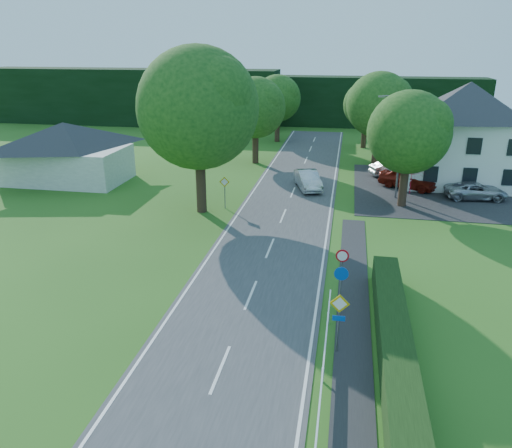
% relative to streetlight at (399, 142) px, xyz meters
% --- Properties ---
extents(road, '(7.00, 80.00, 0.04)m').
position_rel_streetlight_xyz_m(road, '(-8.06, -10.00, -4.44)').
color(road, '#3D3D3F').
rests_on(road, ground).
extents(parking_pad, '(14.00, 16.00, 0.04)m').
position_rel_streetlight_xyz_m(parking_pad, '(3.94, 3.00, -4.44)').
color(parking_pad, '#252528').
rests_on(parking_pad, ground).
extents(line_edge_left, '(0.12, 80.00, 0.01)m').
position_rel_streetlight_xyz_m(line_edge_left, '(-11.31, -10.00, -4.42)').
color(line_edge_left, white).
rests_on(line_edge_left, road).
extents(line_edge_right, '(0.12, 80.00, 0.01)m').
position_rel_streetlight_xyz_m(line_edge_right, '(-4.81, -10.00, -4.42)').
color(line_edge_right, white).
rests_on(line_edge_right, road).
extents(line_centre, '(0.12, 80.00, 0.01)m').
position_rel_streetlight_xyz_m(line_centre, '(-8.06, -10.00, -4.42)').
color(line_centre, white).
rests_on(line_centre, road).
extents(tree_main, '(9.40, 9.40, 11.64)m').
position_rel_streetlight_xyz_m(tree_main, '(-14.06, -6.00, 1.36)').
color(tree_main, '#174414').
rests_on(tree_main, ground).
extents(tree_left_far, '(7.00, 7.00, 8.58)m').
position_rel_streetlight_xyz_m(tree_left_far, '(-13.06, 10.00, -0.17)').
color(tree_left_far, '#174414').
rests_on(tree_left_far, ground).
extents(tree_right_far, '(7.40, 7.40, 9.09)m').
position_rel_streetlight_xyz_m(tree_right_far, '(-1.06, 12.00, 0.08)').
color(tree_right_far, '#174414').
rests_on(tree_right_far, ground).
extents(tree_left_back, '(6.60, 6.60, 8.07)m').
position_rel_streetlight_xyz_m(tree_left_back, '(-12.56, 22.00, -0.43)').
color(tree_left_back, '#174414').
rests_on(tree_left_back, ground).
extents(tree_right_back, '(6.20, 6.20, 7.56)m').
position_rel_streetlight_xyz_m(tree_right_back, '(-2.06, 20.00, -0.68)').
color(tree_right_back, '#174414').
rests_on(tree_right_back, ground).
extents(tree_right_mid, '(7.00, 7.00, 8.58)m').
position_rel_streetlight_xyz_m(tree_right_mid, '(0.44, -2.00, -0.17)').
color(tree_right_mid, '#174414').
rests_on(tree_right_mid, ground).
extents(treeline_left, '(44.00, 6.00, 8.00)m').
position_rel_streetlight_xyz_m(treeline_left, '(-36.06, 32.00, -0.46)').
color(treeline_left, black).
rests_on(treeline_left, ground).
extents(treeline_right, '(30.00, 5.00, 7.00)m').
position_rel_streetlight_xyz_m(treeline_right, '(-0.06, 36.00, -0.96)').
color(treeline_right, black).
rests_on(treeline_right, ground).
extents(bungalow_left, '(11.00, 6.50, 5.20)m').
position_rel_streetlight_xyz_m(bungalow_left, '(-28.06, 0.00, -1.75)').
color(bungalow_left, '#B5B5B1').
rests_on(bungalow_left, ground).
extents(house_white, '(10.60, 8.40, 8.60)m').
position_rel_streetlight_xyz_m(house_white, '(5.94, 6.00, -0.06)').
color(house_white, white).
rests_on(house_white, ground).
extents(streetlight, '(2.03, 0.18, 8.00)m').
position_rel_streetlight_xyz_m(streetlight, '(0.00, 0.00, 0.00)').
color(streetlight, slate).
rests_on(streetlight, ground).
extents(sign_priority_right, '(0.78, 0.09, 2.59)m').
position_rel_streetlight_xyz_m(sign_priority_right, '(-3.76, -22.02, -2.67)').
color(sign_priority_right, slate).
rests_on(sign_priority_right, ground).
extents(sign_roundabout, '(0.64, 0.08, 2.37)m').
position_rel_streetlight_xyz_m(sign_roundabout, '(-3.76, -19.02, -2.79)').
color(sign_roundabout, slate).
rests_on(sign_roundabout, ground).
extents(sign_speed_limit, '(0.64, 0.11, 2.37)m').
position_rel_streetlight_xyz_m(sign_speed_limit, '(-3.76, -17.03, -2.70)').
color(sign_speed_limit, slate).
rests_on(sign_speed_limit, ground).
extents(sign_priority_left, '(0.78, 0.09, 2.44)m').
position_rel_streetlight_xyz_m(sign_priority_left, '(-12.56, -5.02, -2.75)').
color(sign_priority_left, slate).
rests_on(sign_priority_left, ground).
extents(moving_car, '(2.93, 4.91, 1.53)m').
position_rel_streetlight_xyz_m(moving_car, '(-6.95, 1.32, -3.66)').
color(moving_car, '#BCBBC1').
rests_on(moving_car, road).
extents(motorcycle, '(1.07, 2.00, 1.00)m').
position_rel_streetlight_xyz_m(motorcycle, '(-6.56, 2.71, -3.93)').
color(motorcycle, black).
rests_on(motorcycle, road).
extents(parked_car_red, '(5.18, 3.99, 1.65)m').
position_rel_streetlight_xyz_m(parked_car_red, '(1.33, 3.00, -3.60)').
color(parked_car_red, maroon).
rests_on(parked_car_red, parking_pad).
extents(parked_car_silver_a, '(4.52, 2.99, 1.41)m').
position_rel_streetlight_xyz_m(parked_car_silver_a, '(0.40, 7.00, -3.72)').
color(parked_car_silver_a, '#B6B6BB').
rests_on(parked_car_silver_a, parking_pad).
extents(parked_car_silver_b, '(4.87, 2.57, 1.30)m').
position_rel_streetlight_xyz_m(parked_car_silver_b, '(6.31, 0.83, -3.77)').
color(parked_car_silver_b, '#B6B6BD').
rests_on(parked_car_silver_b, parking_pad).
extents(parasol, '(2.57, 2.61, 2.04)m').
position_rel_streetlight_xyz_m(parasol, '(1.40, 1.42, -3.40)').
color(parasol, red).
rests_on(parasol, parking_pad).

